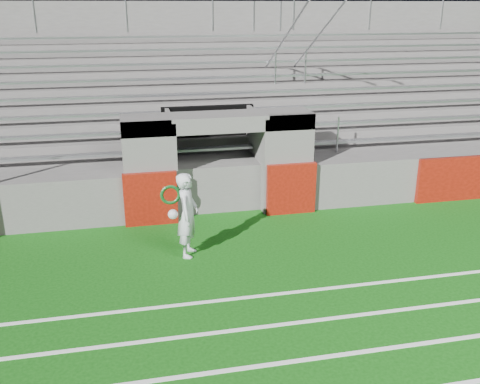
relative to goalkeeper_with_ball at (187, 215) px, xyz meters
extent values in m
plane|color=#0D480C|center=(1.11, -1.06, -0.93)|extent=(90.00, 90.00, 0.00)
cube|color=white|center=(1.11, -4.06, -0.93)|extent=(28.00, 0.09, 0.01)
cube|color=white|center=(1.11, -3.06, -0.93)|extent=(28.00, 0.09, 0.01)
cube|color=white|center=(1.11, -2.06, -0.93)|extent=(28.00, 0.09, 0.01)
cube|color=#575452|center=(-0.69, 2.44, 0.37)|extent=(1.20, 1.00, 2.60)
cube|color=#575452|center=(2.91, 2.44, 0.37)|extent=(1.20, 1.00, 2.60)
cube|color=black|center=(1.11, 4.14, 0.32)|extent=(2.60, 0.20, 2.50)
cube|color=#575452|center=(-0.04, 3.04, 0.32)|extent=(0.10, 2.20, 2.50)
cube|color=#575452|center=(2.26, 3.04, 0.32)|extent=(0.10, 2.20, 2.50)
cube|color=#575452|center=(1.11, 2.44, 1.47)|extent=(4.80, 1.00, 0.40)
cube|color=#575452|center=(1.11, 6.29, 0.22)|extent=(26.00, 8.00, 0.20)
cube|color=#575452|center=(1.11, 6.29, -0.41)|extent=(26.00, 8.00, 1.05)
cube|color=#631008|center=(-0.69, 1.89, -0.26)|extent=(1.30, 0.15, 1.35)
cube|color=#631008|center=(2.91, 1.89, -0.26)|extent=(1.30, 0.15, 1.35)
cube|color=#631008|center=(7.61, 1.89, -0.31)|extent=(2.20, 0.15, 1.25)
cube|color=gray|center=(1.11, 3.37, 0.54)|extent=(23.00, 0.28, 0.06)
cube|color=#575452|center=(1.11, 4.22, 0.51)|extent=(24.00, 0.75, 0.38)
cube|color=gray|center=(1.11, 4.12, 0.92)|extent=(23.00, 0.28, 0.06)
cube|color=#575452|center=(1.11, 4.97, 0.70)|extent=(24.00, 0.75, 0.76)
cube|color=gray|center=(1.11, 4.87, 1.30)|extent=(23.00, 0.28, 0.06)
cube|color=#575452|center=(1.11, 5.72, 0.89)|extent=(24.00, 0.75, 1.14)
cube|color=gray|center=(1.11, 5.62, 1.68)|extent=(23.00, 0.28, 0.06)
cube|color=#575452|center=(1.11, 6.47, 1.08)|extent=(24.00, 0.75, 1.52)
cube|color=gray|center=(1.11, 6.37, 2.06)|extent=(23.00, 0.28, 0.06)
cube|color=#575452|center=(1.11, 7.22, 1.27)|extent=(24.00, 0.75, 1.90)
cube|color=gray|center=(1.11, 7.12, 2.44)|extent=(23.00, 0.28, 0.06)
cube|color=#575452|center=(1.11, 7.97, 1.46)|extent=(24.00, 0.75, 2.28)
cube|color=gray|center=(1.11, 7.87, 2.82)|extent=(23.00, 0.28, 0.06)
cube|color=#575452|center=(1.11, 8.72, 1.65)|extent=(24.00, 0.75, 2.66)
cube|color=gray|center=(1.11, 8.62, 3.20)|extent=(23.00, 0.28, 0.06)
cube|color=#575452|center=(1.11, 9.39, 1.71)|extent=(26.00, 0.60, 5.29)
cylinder|color=#A5A8AD|center=(3.61, 3.09, 0.82)|extent=(0.05, 0.05, 1.00)
cylinder|color=#A5A8AD|center=(3.61, 6.09, 2.34)|extent=(0.05, 0.05, 1.00)
cylinder|color=#A5A8AD|center=(3.61, 9.09, 3.86)|extent=(0.05, 0.05, 1.00)
cylinder|color=#A5A8AD|center=(3.61, 6.09, 2.84)|extent=(0.05, 6.02, 3.08)
cylinder|color=#A5A8AD|center=(4.61, 3.09, 0.82)|extent=(0.05, 0.05, 1.00)
cylinder|color=#A5A8AD|center=(4.61, 6.09, 2.34)|extent=(0.05, 0.05, 1.00)
cylinder|color=#A5A8AD|center=(4.61, 9.09, 3.86)|extent=(0.05, 0.05, 1.00)
cylinder|color=#A5A8AD|center=(4.61, 6.09, 2.84)|extent=(0.05, 6.02, 3.08)
cylinder|color=#A5A8AD|center=(-3.89, 9.09, 3.91)|extent=(0.05, 0.05, 1.10)
cylinder|color=#A5A8AD|center=(-0.89, 9.09, 3.91)|extent=(0.05, 0.05, 1.10)
cylinder|color=#A5A8AD|center=(2.11, 9.09, 3.91)|extent=(0.05, 0.05, 1.10)
cylinder|color=#A5A8AD|center=(5.11, 9.09, 3.91)|extent=(0.05, 0.05, 1.10)
cylinder|color=#A5A8AD|center=(8.11, 9.09, 3.91)|extent=(0.05, 0.05, 1.10)
cylinder|color=#A5A8AD|center=(11.11, 9.09, 3.91)|extent=(0.05, 0.05, 1.10)
imported|color=silver|center=(0.01, 0.00, 0.00)|extent=(0.63, 0.78, 1.87)
sphere|color=silver|center=(-0.32, -0.08, 0.07)|extent=(0.21, 0.21, 0.21)
torus|color=#0C3C0F|center=(-0.21, 1.89, -0.12)|extent=(0.51, 0.09, 0.51)
torus|color=#0E4618|center=(-0.21, 1.84, -0.17)|extent=(0.53, 0.10, 0.53)
camera|label=1|loc=(-1.13, -10.60, 4.26)|focal=40.00mm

